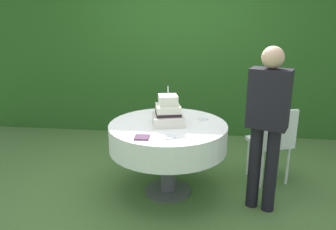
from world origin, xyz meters
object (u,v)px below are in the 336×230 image
(serving_plate_near, at_px, (203,119))
(garden_chair, at_px, (273,138))
(standing_person, at_px, (267,119))
(napkin_stack, at_px, (142,137))
(cake_table, at_px, (168,137))
(wedding_cake, at_px, (168,113))
(serving_plate_far, at_px, (168,137))

(serving_plate_near, distance_m, garden_chair, 0.83)
(standing_person, bearing_deg, serving_plate_near, 145.31)
(serving_plate_near, distance_m, napkin_stack, 0.83)
(garden_chair, bearing_deg, standing_person, -109.43)
(cake_table, relative_size, garden_chair, 1.38)
(wedding_cake, distance_m, napkin_stack, 0.47)
(napkin_stack, bearing_deg, serving_plate_near, 48.38)
(serving_plate_near, xyz_separation_m, serving_plate_far, (-0.31, -0.57, 0.00))
(napkin_stack, bearing_deg, standing_person, 10.19)
(standing_person, bearing_deg, wedding_cake, 167.38)
(wedding_cake, height_order, serving_plate_far, wedding_cake)
(garden_chair, bearing_deg, serving_plate_far, -147.33)
(serving_plate_far, distance_m, standing_person, 0.93)
(wedding_cake, distance_m, standing_person, 0.97)
(napkin_stack, bearing_deg, wedding_cake, 64.95)
(cake_table, distance_m, serving_plate_near, 0.43)
(cake_table, bearing_deg, serving_plate_far, -82.72)
(serving_plate_far, height_order, garden_chair, garden_chair)
(napkin_stack, relative_size, standing_person, 0.08)
(garden_chair, distance_m, standing_person, 0.69)
(serving_plate_far, xyz_separation_m, standing_person, (0.90, 0.16, 0.15))
(garden_chair, bearing_deg, napkin_stack, -150.75)
(serving_plate_far, xyz_separation_m, napkin_stack, (-0.24, -0.05, 0.00))
(cake_table, distance_m, wedding_cake, 0.26)
(wedding_cake, xyz_separation_m, standing_person, (0.95, -0.21, 0.03))
(napkin_stack, relative_size, garden_chair, 0.15)
(cake_table, height_order, serving_plate_near, serving_plate_near)
(serving_plate_far, distance_m, garden_chair, 1.32)
(wedding_cake, bearing_deg, garden_chair, 16.14)
(napkin_stack, xyz_separation_m, standing_person, (1.14, 0.21, 0.15))
(standing_person, bearing_deg, napkin_stack, -169.81)
(cake_table, xyz_separation_m, serving_plate_near, (0.36, 0.20, 0.15))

